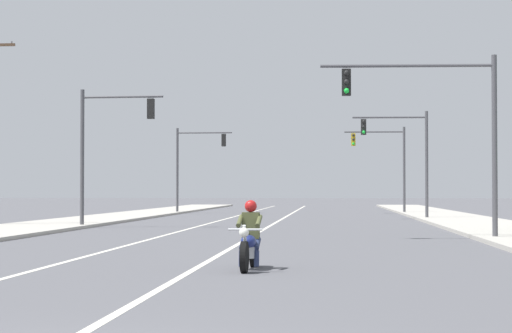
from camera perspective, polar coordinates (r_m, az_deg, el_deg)
lane_stripe_center at (r=53.61m, az=1.42°, el=-3.21°), size 0.16×100.00×0.01m
lane_stripe_left at (r=53.88m, az=-2.07°, el=-3.20°), size 0.16×100.00×0.01m
sidewalk_kerb_right at (r=49.03m, az=12.72°, el=-3.26°), size 4.40×110.00×0.14m
sidewalk_kerb_left at (r=50.21m, az=-10.39°, el=-3.23°), size 4.40×110.00×0.14m
motorcycle_with_rider at (r=20.20m, az=-0.39°, el=-4.49°), size 0.70×2.19×1.46m
traffic_signal_near_right at (r=32.72m, az=11.01°, el=2.97°), size 5.89×0.53×6.20m
traffic_signal_near_left at (r=43.46m, az=-8.96°, el=1.70°), size 3.79×0.38×6.20m
traffic_signal_mid_right at (r=55.43m, az=8.86°, el=1.06°), size 4.30×0.44×6.20m
traffic_signal_mid_left at (r=69.65m, az=-3.77°, el=0.53°), size 4.09×0.37×6.20m
traffic_signal_far_right at (r=68.96m, az=7.79°, el=0.57°), size 4.33×0.44×6.20m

